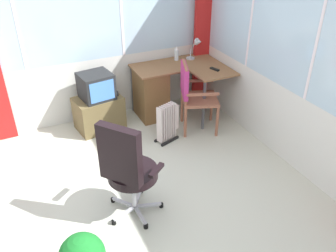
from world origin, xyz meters
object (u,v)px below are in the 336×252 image
desk_lamp (197,46)px  wooden_armchair (191,89)px  desk (155,90)px  office_chair (127,167)px  tv_remote (215,69)px  spray_bottle (176,54)px  tv_on_stand (98,105)px  space_heater (168,122)px

desk_lamp → wooden_armchair: bearing=-123.9°
desk → desk_lamp: 0.92m
desk → wooden_armchair: 0.68m
desk → office_chair: 2.15m
office_chair → tv_remote: bearing=38.1°
office_chair → spray_bottle: bearing=53.2°
desk → wooden_armchair: wooden_armchair is taller
desk → wooden_armchair: size_ratio=1.31×
desk_lamp → wooden_armchair: desk_lamp is taller
tv_remote → tv_on_stand: bearing=147.9°
spray_bottle → wooden_armchair: size_ratio=0.22×
space_heater → desk_lamp: bearing=42.8°
spray_bottle → tv_on_stand: spray_bottle is taller
office_chair → desk: bearing=59.8°
spray_bottle → space_heater: bearing=-122.1°
desk → wooden_armchair: bearing=-63.9°
desk_lamp → space_heater: desk_lamp is taller
tv_remote → tv_on_stand: (-1.62, 0.41, -0.41)m
spray_bottle → wooden_armchair: 0.79m
desk → wooden_armchair: (0.28, -0.58, 0.20)m
desk → desk_lamp: size_ratio=3.86×
wooden_armchair → tv_on_stand: bearing=153.6°
spray_bottle → wooden_armchair: (-0.14, -0.74, -0.25)m
office_chair → space_heater: bearing=50.0°
desk_lamp → tv_on_stand: bearing=-177.4°
spray_bottle → tv_on_stand: (-1.30, -0.17, -0.50)m
tv_on_stand → space_heater: tv_on_stand is taller
desk → spray_bottle: spray_bottle is taller
tv_remote → wooden_armchair: (-0.46, -0.16, -0.16)m
tv_on_stand → space_heater: (0.76, -0.70, -0.10)m
desk_lamp → office_chair: 2.66m
office_chair → wooden_armchair: bearing=43.1°
space_heater → office_chair: bearing=-130.0°
desk → spray_bottle: (0.43, 0.16, 0.45)m
desk → space_heater: (-0.12, -0.71, -0.15)m
space_heater → wooden_armchair: bearing=17.8°
tv_remote → space_heater: size_ratio=0.28×
tv_remote → spray_bottle: bearing=101.3°
spray_bottle → tv_on_stand: bearing=-172.8°
tv_remote → tv_on_stand: tv_on_stand is taller
wooden_armchair → desk: bearing=116.1°
office_chair → space_heater: (0.96, 1.14, -0.36)m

